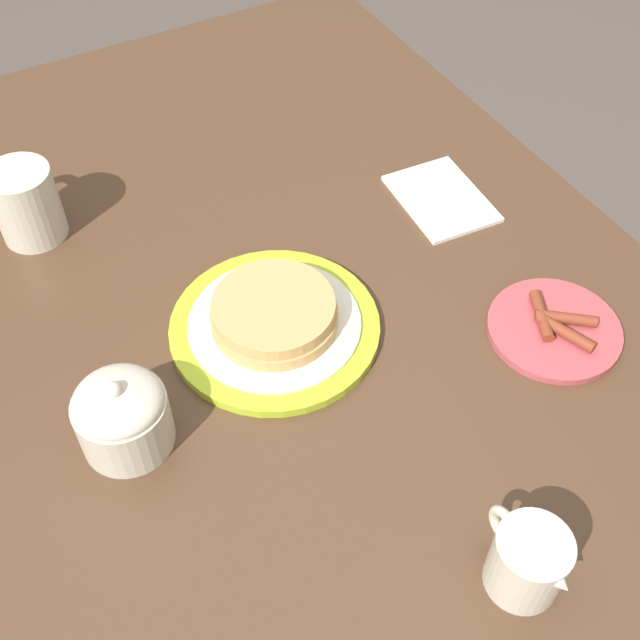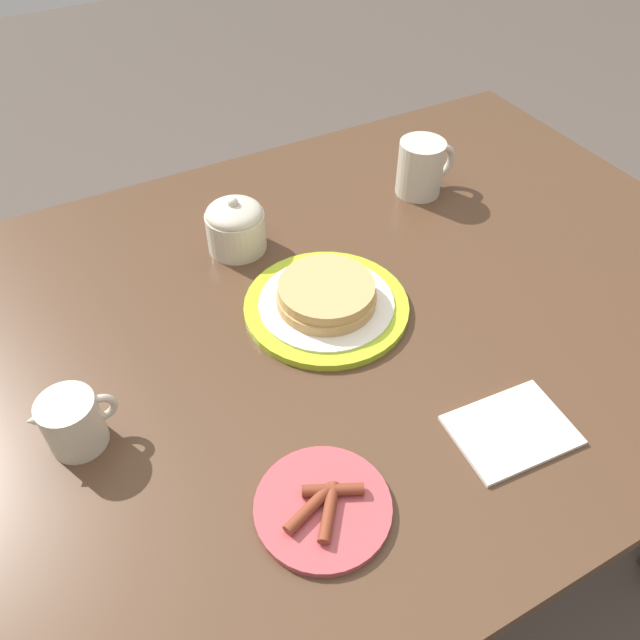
{
  "view_description": "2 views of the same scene",
  "coord_description": "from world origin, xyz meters",
  "views": [
    {
      "loc": [
        -0.62,
        0.26,
        1.49
      ],
      "look_at": [
        -0.09,
        -0.04,
        0.79
      ],
      "focal_mm": 45.0,
      "sensor_mm": 36.0,
      "label": 1
    },
    {
      "loc": [
        -0.39,
        -0.59,
        1.42
      ],
      "look_at": [
        -0.09,
        -0.04,
        0.79
      ],
      "focal_mm": 35.0,
      "sensor_mm": 36.0,
      "label": 2
    }
  ],
  "objects": [
    {
      "name": "creamer_pitcher",
      "position": [
        -0.44,
        -0.06,
        0.8
      ],
      "size": [
        0.11,
        0.07,
        0.08
      ],
      "color": "beige",
      "rests_on": "dining_table"
    },
    {
      "name": "pancake_plate",
      "position": [
        -0.05,
        0.01,
        0.78
      ],
      "size": [
        0.25,
        0.25,
        0.05
      ],
      "color": "#AAC628",
      "rests_on": "dining_table"
    },
    {
      "name": "sugar_bowl",
      "position": [
        -0.11,
        0.21,
        0.8
      ],
      "size": [
        0.1,
        0.1,
        0.1
      ],
      "color": "beige",
      "rests_on": "dining_table"
    },
    {
      "name": "napkin",
      "position": [
        0.05,
        -0.3,
        0.76
      ],
      "size": [
        0.16,
        0.12,
        0.01
      ],
      "color": "silver",
      "rests_on": "dining_table"
    },
    {
      "name": "side_plate_bacon",
      "position": [
        -0.22,
        -0.28,
        0.76
      ],
      "size": [
        0.16,
        0.16,
        0.02
      ],
      "color": "#B2474C",
      "rests_on": "dining_table"
    },
    {
      "name": "coffee_mug",
      "position": [
        0.26,
        0.21,
        0.81
      ],
      "size": [
        0.12,
        0.08,
        0.1
      ],
      "color": "beige",
      "rests_on": "dining_table"
    },
    {
      "name": "dining_table",
      "position": [
        0.0,
        0.0,
        0.64
      ],
      "size": [
        1.31,
        0.97,
        0.76
      ],
      "color": "#4C3321",
      "rests_on": "ground_plane"
    },
    {
      "name": "ground_plane",
      "position": [
        0.0,
        0.0,
        0.0
      ],
      "size": [
        8.0,
        8.0,
        0.0
      ],
      "primitive_type": "plane",
      "color": "#51473F"
    }
  ]
}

